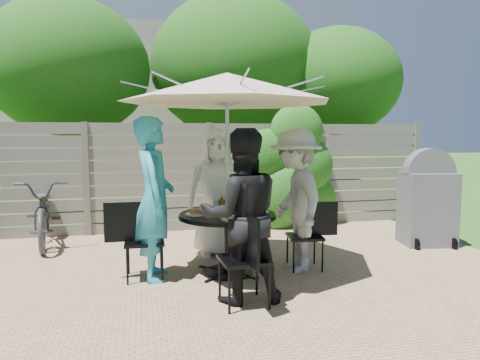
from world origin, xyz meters
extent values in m
plane|color=#2E561A|center=(0.00, 0.00, 0.00)|extent=(60.00, 60.00, 0.00)
cube|color=tan|center=(0.00, 0.50, 0.01)|extent=(7.00, 6.00, 0.02)
cube|color=slate|center=(0.00, 3.00, 0.93)|extent=(8.00, 0.10, 1.85)
ellipsoid|color=#144F12|center=(1.40, 2.85, 0.90)|extent=(1.20, 0.70, 1.80)
cube|color=#A6978A|center=(0.00, 12.00, 2.50)|extent=(10.00, 6.00, 5.00)
ellipsoid|color=#1D5012|center=(-2.50, 5.00, 2.97)|extent=(3.20, 3.20, 2.72)
ellipsoid|color=#1D5012|center=(1.00, 5.50, 3.18)|extent=(3.80, 3.80, 3.23)
ellipsoid|color=#1D5012|center=(3.20, 4.80, 2.83)|extent=(2.80, 2.80, 2.38)
cylinder|color=black|center=(-0.17, 0.59, 0.72)|extent=(1.15, 1.15, 0.03)
cylinder|color=black|center=(-0.17, 0.59, 0.36)|extent=(0.08, 0.08, 0.72)
cylinder|color=black|center=(-0.17, 0.59, 0.02)|extent=(0.60, 0.60, 0.04)
cylinder|color=silver|center=(-0.17, 0.59, 1.11)|extent=(0.04, 0.04, 2.22)
cone|color=beige|center=(-0.17, 0.59, 2.17)|extent=(2.49, 2.49, 0.34)
cube|color=black|center=(-0.14, 1.54, 0.43)|extent=(0.43, 0.43, 0.03)
cube|color=black|center=(-0.15, 1.75, 0.66)|extent=(0.04, 0.42, 0.43)
imported|color=silver|center=(-0.14, 1.42, 0.87)|extent=(0.87, 0.58, 1.74)
cube|color=black|center=(-1.12, 0.63, 0.44)|extent=(0.44, 0.44, 0.03)
cube|color=black|center=(-1.34, 0.63, 0.68)|extent=(0.43, 0.03, 0.44)
imported|color=teal|center=(-1.00, 0.62, 0.92)|extent=(0.47, 0.69, 1.85)
cube|color=black|center=(-0.21, -0.35, 0.46)|extent=(0.47, 0.47, 0.04)
cube|color=black|center=(-0.20, -0.58, 0.70)|extent=(0.05, 0.45, 0.46)
imported|color=black|center=(-0.20, -0.23, 0.85)|extent=(0.85, 0.68, 1.71)
cube|color=black|center=(0.78, 0.56, 0.41)|extent=(0.45, 0.45, 0.03)
cube|color=black|center=(0.98, 0.54, 0.63)|extent=(0.40, 0.08, 0.41)
imported|color=#A5A3A0|center=(0.66, 0.57, 0.86)|extent=(0.68, 1.13, 1.72)
cylinder|color=white|center=(-0.16, 0.95, 0.74)|extent=(0.26, 0.26, 0.01)
cylinder|color=#B47C35|center=(-0.16, 0.95, 0.77)|extent=(0.15, 0.15, 0.05)
cylinder|color=white|center=(-0.53, 0.61, 0.74)|extent=(0.26, 0.26, 0.01)
cylinder|color=#B47C35|center=(-0.53, 0.61, 0.77)|extent=(0.15, 0.15, 0.05)
cylinder|color=white|center=(-0.18, 0.23, 0.74)|extent=(0.26, 0.26, 0.01)
cylinder|color=#B47C35|center=(-0.18, 0.23, 0.77)|extent=(0.15, 0.15, 0.05)
cylinder|color=white|center=(0.19, 0.58, 0.74)|extent=(0.26, 0.26, 0.01)
cylinder|color=#B47C35|center=(0.19, 0.58, 0.77)|extent=(0.15, 0.15, 0.05)
cylinder|color=silver|center=(-0.27, 0.86, 0.80)|extent=(0.07, 0.07, 0.14)
cylinder|color=silver|center=(-0.44, 0.50, 0.80)|extent=(0.07, 0.07, 0.14)
cylinder|color=silver|center=(-0.08, 0.33, 0.80)|extent=(0.07, 0.07, 0.14)
cylinder|color=silver|center=(0.09, 0.69, 0.80)|extent=(0.07, 0.07, 0.14)
cylinder|color=#59280C|center=(-0.23, 0.65, 0.81)|extent=(0.09, 0.09, 0.16)
cylinder|color=#C6B293|center=(-0.06, 0.81, 0.79)|extent=(0.08, 0.08, 0.12)
imported|color=#333338|center=(-2.56, 2.60, 0.50)|extent=(0.95, 1.99, 1.00)
cube|color=#4F5054|center=(2.98, 1.24, 0.55)|extent=(0.80, 0.67, 1.09)
cylinder|color=#4F5054|center=(2.98, 1.24, 1.09)|extent=(0.75, 0.35, 0.72)
camera|label=1|loc=(-1.14, -4.21, 1.64)|focal=32.00mm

